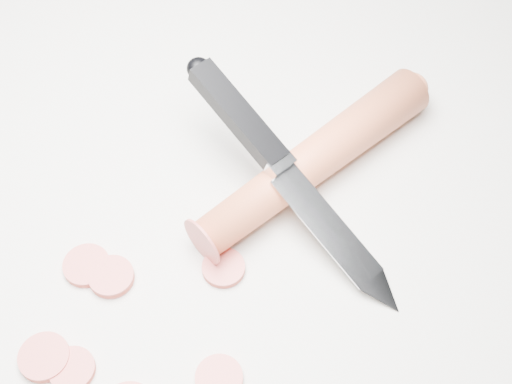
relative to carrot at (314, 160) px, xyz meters
The scene contains 9 objects.
ground 0.12m from the carrot, 108.56° to the right, with size 2.40×2.40×0.00m, color beige.
carrot is the anchor object (origin of this frame).
carrot_slice_0 0.18m from the carrot, 112.44° to the right, with size 0.03×0.03×0.01m, color #C34A44.
carrot_slice_1 0.24m from the carrot, 100.44° to the right, with size 0.03×0.03×0.01m, color #C34A44.
carrot_slice_2 0.11m from the carrot, 93.19° to the right, with size 0.03×0.03×0.01m, color #C34A44.
carrot_slice_3 0.18m from the carrot, 76.87° to the right, with size 0.03×0.03×0.01m, color #C34A44.
carrot_slice_5 0.19m from the carrot, 117.98° to the right, with size 0.03×0.03×0.01m, color #C34A44.
carrot_slice_6 0.24m from the carrot, 105.02° to the right, with size 0.03×0.03×0.01m, color #C34A44.
kitchen_knife 0.04m from the carrot, 85.71° to the right, with size 0.24×0.08×0.08m, color silver, non-canonical shape.
Camera 1 is at (0.19, -0.19, 0.47)m, focal length 50.00 mm.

